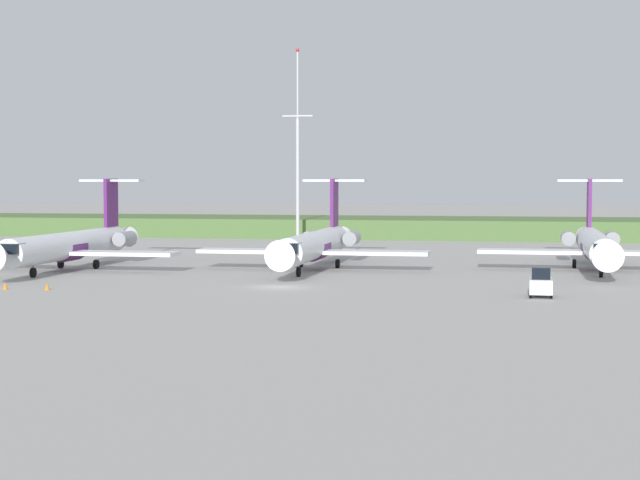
# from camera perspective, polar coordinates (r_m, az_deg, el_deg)

# --- Properties ---
(ground_plane) EXTENTS (500.00, 500.00, 0.00)m
(ground_plane) POSITION_cam_1_polar(r_m,az_deg,el_deg) (115.86, 1.35, -1.08)
(ground_plane) COLOR #9E9B96
(grass_berm) EXTENTS (320.00, 20.00, 2.93)m
(grass_berm) POSITION_cam_1_polar(r_m,az_deg,el_deg) (162.41, 4.14, 0.70)
(grass_berm) COLOR #4C6B38
(grass_berm) RESTS_ON ground
(regional_jet_second) EXTENTS (22.81, 31.00, 9.00)m
(regional_jet_second) POSITION_cam_1_polar(r_m,az_deg,el_deg) (105.21, -13.51, -0.23)
(regional_jet_second) COLOR silver
(regional_jet_second) RESTS_ON ground
(regional_jet_third) EXTENTS (22.81, 31.00, 9.00)m
(regional_jet_third) POSITION_cam_1_polar(r_m,az_deg,el_deg) (103.19, -0.24, -0.21)
(regional_jet_third) COLOR silver
(regional_jet_third) RESTS_ON ground
(regional_jet_fourth) EXTENTS (22.81, 31.00, 9.00)m
(regional_jet_fourth) POSITION_cam_1_polar(r_m,az_deg,el_deg) (105.96, 14.85, -0.23)
(regional_jet_fourth) COLOR silver
(regional_jet_fourth) RESTS_ON ground
(antenna_mast) EXTENTS (4.40, 0.50, 27.55)m
(antenna_mast) POSITION_cam_1_polar(r_m,az_deg,el_deg) (149.26, -1.23, 4.28)
(antenna_mast) COLOR #B2B2B7
(antenna_mast) RESTS_ON ground
(baggage_tug) EXTENTS (1.72, 3.20, 2.30)m
(baggage_tug) POSITION_cam_1_polar(r_m,az_deg,el_deg) (80.61, 12.00, -2.37)
(baggage_tug) COLOR silver
(baggage_tug) RESTS_ON ground
(safety_cone_mid_marker) EXTENTS (0.44, 0.44, 0.55)m
(safety_cone_mid_marker) POSITION_cam_1_polar(r_m,az_deg,el_deg) (88.36, -16.86, -2.42)
(safety_cone_mid_marker) COLOR orange
(safety_cone_mid_marker) RESTS_ON ground
(safety_cone_rear_marker) EXTENTS (0.44, 0.44, 0.55)m
(safety_cone_rear_marker) POSITION_cam_1_polar(r_m,az_deg,el_deg) (86.86, -14.72, -2.48)
(safety_cone_rear_marker) COLOR orange
(safety_cone_rear_marker) RESTS_ON ground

